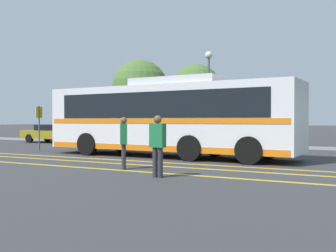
% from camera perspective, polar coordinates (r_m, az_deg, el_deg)
% --- Properties ---
extents(ground_plane, '(220.00, 220.00, 0.00)m').
position_cam_1_polar(ground_plane, '(17.73, -3.21, -4.23)').
color(ground_plane, '#38383A').
extents(lane_strip_0, '(31.13, 0.20, 0.01)m').
position_cam_1_polar(lane_strip_0, '(15.04, -3.88, -5.13)').
color(lane_strip_0, gold).
rests_on(lane_strip_0, ground_plane).
extents(lane_strip_1, '(31.13, 0.20, 0.01)m').
position_cam_1_polar(lane_strip_1, '(14.15, -6.12, -5.50)').
color(lane_strip_1, gold).
rests_on(lane_strip_1, ground_plane).
extents(lane_strip_2, '(31.13, 0.20, 0.01)m').
position_cam_1_polar(lane_strip_2, '(12.91, -9.93, -6.13)').
color(lane_strip_2, gold).
rests_on(lane_strip_2, ground_plane).
extents(curb_strip, '(39.13, 0.36, 0.15)m').
position_cam_1_polar(curb_strip, '(23.57, 8.13, -2.80)').
color(curb_strip, '#99999E').
rests_on(curb_strip, ground_plane).
extents(transit_bus, '(11.53, 3.11, 3.34)m').
position_cam_1_polar(transit_bus, '(16.87, 0.04, 1.38)').
color(transit_bus, silver).
rests_on(transit_bus, ground_plane).
extents(parked_car_0, '(4.90, 1.95, 1.27)m').
position_cam_1_polar(parked_car_0, '(28.48, -16.24, -1.01)').
color(parked_car_0, olive).
rests_on(parked_car_0, ground_plane).
extents(parked_car_1, '(3.99, 2.00, 1.50)m').
position_cam_1_polar(parked_car_1, '(24.53, -4.49, -1.08)').
color(parked_car_1, silver).
rests_on(parked_car_1, ground_plane).
extents(parked_car_2, '(4.85, 1.96, 1.26)m').
position_cam_1_polar(parked_car_2, '(22.34, 7.43, -1.50)').
color(parked_car_2, '#4C3823').
rests_on(parked_car_2, ground_plane).
extents(pedestrian_0, '(0.43, 0.24, 1.70)m').
position_cam_1_polar(pedestrian_0, '(10.74, -1.51, -2.36)').
color(pedestrian_0, '#2D2D33').
rests_on(pedestrian_0, ground_plane).
extents(pedestrian_1, '(0.42, 0.47, 1.67)m').
position_cam_1_polar(pedestrian_1, '(12.61, -6.45, -1.98)').
color(pedestrian_1, '#2D2D33').
rests_on(pedestrian_1, ground_plane).
extents(bus_stop_sign, '(0.07, 0.40, 2.30)m').
position_cam_1_polar(bus_stop_sign, '(20.84, -18.20, 0.49)').
color(bus_stop_sign, '#59595E').
rests_on(bus_stop_sign, ground_plane).
extents(street_lamp, '(0.48, 0.48, 5.97)m').
position_cam_1_polar(street_lamp, '(25.39, 5.92, 6.94)').
color(street_lamp, '#59595E').
rests_on(street_lamp, ground_plane).
extents(tree_0, '(3.74, 3.74, 5.76)m').
position_cam_1_polar(tree_0, '(29.57, 4.10, 5.33)').
color(tree_0, '#513823').
rests_on(tree_0, ground_plane).
extents(tree_1, '(3.98, 3.98, 5.85)m').
position_cam_1_polar(tree_1, '(28.05, -4.08, 5.51)').
color(tree_1, '#513823').
rests_on(tree_1, ground_plane).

